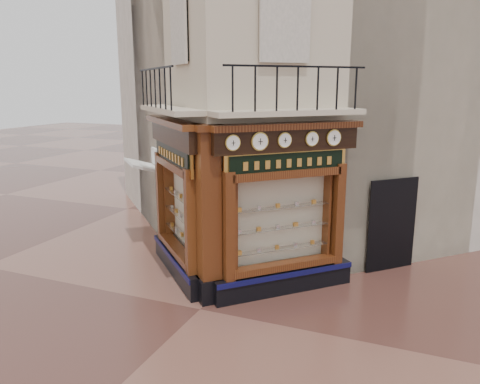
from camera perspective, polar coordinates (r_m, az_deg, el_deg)
The scene contains 16 objects.
ground at distance 10.56m, azimuth -4.89°, elevation -14.06°, with size 80.00×80.00×0.00m, color #4C2B23.
main_building at distance 15.19m, azimuth 5.78°, elevation 17.46°, with size 8.00×8.00×12.00m, color #C1B297.
neighbour_left at distance 18.31m, azimuth 0.35°, elevation 15.17°, with size 8.00×8.00×11.00m, color beige.
neighbour_right at distance 17.09m, azimuth 16.48°, elevation 14.82°, with size 8.00×8.00×11.00m, color beige.
shopfront_left at distance 11.80m, azimuth -7.69°, elevation -0.94°, with size 2.86×2.86×3.98m.
shopfront_right at distance 10.72m, azimuth 5.48°, elevation -2.31°, with size 2.86×2.86×3.98m.
corner_pilaster at distance 10.26m, azimuth -3.83°, elevation -3.15°, with size 0.85×0.85×3.98m.
balcony at distance 10.77m, azimuth -1.68°, elevation 9.91°, with size 5.94×2.97×1.03m.
clock_a at distance 9.67m, azimuth -0.89°, elevation 6.02°, with size 0.27×0.27×0.34m.
clock_b at distance 9.91m, azimuth 2.42°, elevation 6.18°, with size 0.32×0.32×0.40m.
clock_c at distance 10.17m, azimuth 5.46°, elevation 6.31°, with size 0.27×0.27×0.34m.
clock_d at distance 10.51m, azimuth 8.76°, elevation 6.43°, with size 0.27×0.27×0.33m.
clock_e at distance 10.82m, azimuth 11.35°, elevation 6.51°, with size 0.30×0.30×0.38m.
awning at distance 14.90m, azimuth -11.25°, elevation -6.06°, with size 1.55×0.93×0.08m, color silver, non-canonical shape.
signboard_left at distance 11.57m, azimuth -8.23°, elevation 4.43°, with size 2.29×2.29×0.61m.
signboard_right at distance 10.41m, azimuth 5.81°, elevation 3.56°, with size 2.18×2.18×0.58m.
Camera 1 is at (4.36, -8.34, 4.78)m, focal length 35.00 mm.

